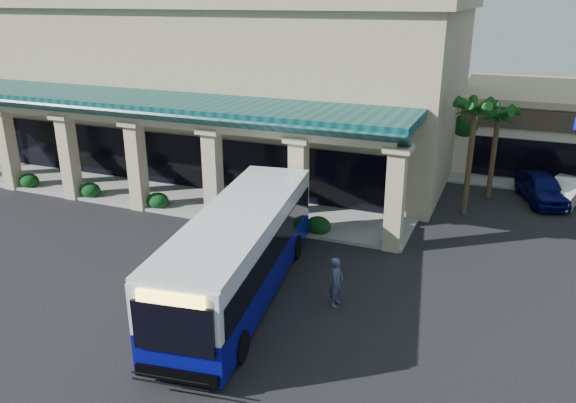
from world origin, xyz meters
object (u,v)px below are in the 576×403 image
at_px(transit_bus, 241,254).
at_px(car_white, 567,191).
at_px(car_silver, 542,188).
at_px(pedestrian, 336,282).

relative_size(transit_bus, car_white, 2.88).
bearing_deg(transit_bus, car_silver, 47.26).
bearing_deg(pedestrian, car_silver, -22.76).
bearing_deg(pedestrian, car_white, -26.18).
relative_size(car_silver, car_white, 1.12).
height_order(transit_bus, car_white, transit_bus).
distance_m(pedestrian, car_white, 17.20).
height_order(transit_bus, pedestrian, transit_bus).
height_order(transit_bus, car_silver, transit_bus).
height_order(pedestrian, car_silver, pedestrian).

